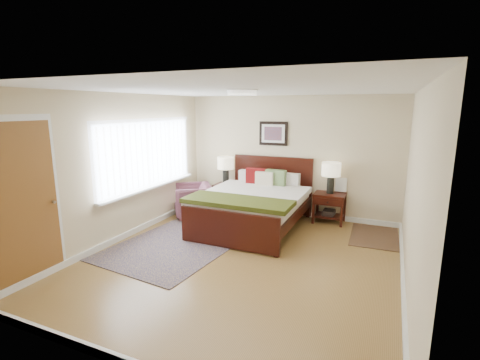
{
  "coord_description": "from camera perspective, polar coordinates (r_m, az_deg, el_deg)",
  "views": [
    {
      "loc": [
        1.95,
        -4.53,
        2.27
      ],
      "look_at": [
        -0.37,
        0.76,
        1.05
      ],
      "focal_mm": 26.0,
      "sensor_mm": 36.0,
      "label": 1
    }
  ],
  "objects": [
    {
      "name": "door",
      "position": [
        5.16,
        -31.81,
        -3.32
      ],
      "size": [
        0.06,
        1.0,
        2.18
      ],
      "color": "silver",
      "rests_on": "ground"
    },
    {
      "name": "bed",
      "position": [
        6.57,
        2.31,
        -3.16
      ],
      "size": [
        1.86,
        2.26,
        1.22
      ],
      "color": "#320F07",
      "rests_on": "ground"
    },
    {
      "name": "wall_art",
      "position": [
        7.39,
        5.49,
        7.6
      ],
      "size": [
        0.62,
        0.05,
        0.5
      ],
      "color": "black",
      "rests_on": "back_wall"
    },
    {
      "name": "lamp_left",
      "position": [
        7.67,
        -2.35,
        2.46
      ],
      "size": [
        0.37,
        0.37,
        0.61
      ],
      "color": "black",
      "rests_on": "nightstand_left"
    },
    {
      "name": "lamp_right",
      "position": [
        6.99,
        14.73,
        1.33
      ],
      "size": [
        0.37,
        0.37,
        0.61
      ],
      "color": "black",
      "rests_on": "nightstand_right"
    },
    {
      "name": "nightstand_left",
      "position": [
        7.76,
        -2.38,
        -1.62
      ],
      "size": [
        0.48,
        0.44,
        0.58
      ],
      "color": "#320F07",
      "rests_on": "ground"
    },
    {
      "name": "armchair",
      "position": [
        7.39,
        -7.79,
        -3.3
      ],
      "size": [
        1.04,
        1.04,
        0.69
      ],
      "primitive_type": "imported",
      "rotation": [
        0.0,
        0.0,
        -0.94
      ],
      "color": "brown",
      "rests_on": "ground"
    },
    {
      "name": "rug_persian",
      "position": [
        6.04,
        -10.13,
        -10.28
      ],
      "size": [
        1.99,
        2.63,
        0.01
      ],
      "primitive_type": "cube",
      "rotation": [
        0.0,
        0.0,
        -0.1
      ],
      "color": "#0D0E43",
      "rests_on": "ground"
    },
    {
      "name": "left_wall",
      "position": [
        6.26,
        -18.95,
        1.9
      ],
      "size": [
        0.04,
        5.0,
        2.5
      ],
      "primitive_type": "cube",
      "color": "beige",
      "rests_on": "ground"
    },
    {
      "name": "rug_navy",
      "position": [
        6.72,
        21.18,
        -8.6
      ],
      "size": [
        0.84,
        1.23,
        0.01
      ],
      "primitive_type": "cube",
      "rotation": [
        0.0,
        0.0,
        0.03
      ],
      "color": "black",
      "rests_on": "ground"
    },
    {
      "name": "ceil_fixture",
      "position": [
        4.93,
        0.35,
        14.2
      ],
      "size": [
        0.44,
        0.44,
        0.08
      ],
      "color": "white",
      "rests_on": "ceiling"
    },
    {
      "name": "front_wall",
      "position": [
        2.99,
        -19.24,
        -8.64
      ],
      "size": [
        4.5,
        0.04,
        2.5
      ],
      "primitive_type": "cube",
      "color": "beige",
      "rests_on": "ground"
    },
    {
      "name": "floor",
      "position": [
        5.43,
        0.31,
        -12.79
      ],
      "size": [
        5.0,
        5.0,
        0.0
      ],
      "primitive_type": "plane",
      "color": "olive",
      "rests_on": "ground"
    },
    {
      "name": "back_wall",
      "position": [
        7.36,
        8.08,
        3.84
      ],
      "size": [
        4.5,
        0.04,
        2.5
      ],
      "primitive_type": "cube",
      "color": "beige",
      "rests_on": "ground"
    },
    {
      "name": "ceiling",
      "position": [
        4.94,
        0.35,
        14.61
      ],
      "size": [
        4.5,
        5.0,
        0.02
      ],
      "primitive_type": "cube",
      "color": "white",
      "rests_on": "back_wall"
    },
    {
      "name": "nightstand_right",
      "position": [
        7.12,
        14.43,
        -3.93
      ],
      "size": [
        0.6,
        0.45,
        0.6
      ],
      "color": "#320F07",
      "rests_on": "ground"
    },
    {
      "name": "window",
      "position": [
        6.73,
        -14.67,
        3.91
      ],
      "size": [
        0.11,
        2.72,
        1.32
      ],
      "color": "silver",
      "rests_on": "left_wall"
    },
    {
      "name": "right_wall",
      "position": [
        4.65,
        26.73,
        -2.03
      ],
      "size": [
        0.04,
        5.0,
        2.5
      ],
      "primitive_type": "cube",
      "color": "beige",
      "rests_on": "ground"
    }
  ]
}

